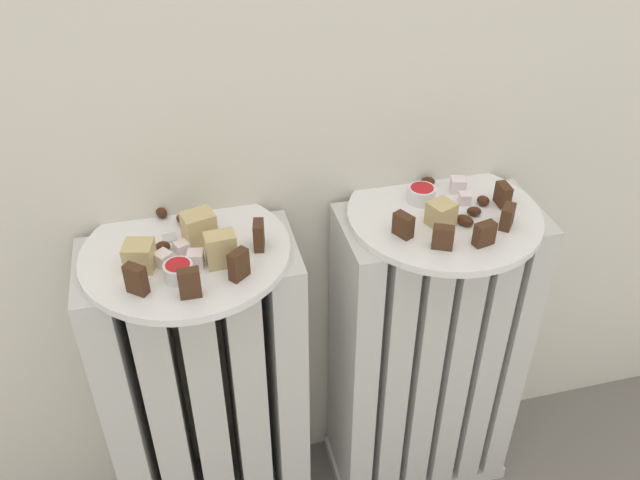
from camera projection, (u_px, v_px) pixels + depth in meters
name	position (u px, v px, depth m)	size (l,w,h in m)	color
radiator_left	(208.00, 400.00, 1.18)	(0.35, 0.17, 0.63)	silver
radiator_right	(425.00, 359.00, 1.26)	(0.35, 0.17, 0.63)	silver
plate_left	(186.00, 252.00, 0.99)	(0.31, 0.31, 0.01)	white
plate_right	(444.00, 215.00, 1.07)	(0.31, 0.31, 0.01)	white
dark_cake_slice_left_0	(136.00, 279.00, 0.89)	(0.03, 0.01, 0.04)	#472B19
dark_cake_slice_left_1	(190.00, 283.00, 0.89)	(0.03, 0.01, 0.04)	#472B19
dark_cake_slice_left_2	(239.00, 265.00, 0.92)	(0.03, 0.01, 0.04)	#472B19
dark_cake_slice_left_3	(259.00, 235.00, 0.98)	(0.03, 0.01, 0.04)	#472B19
marble_cake_slice_left_0	(199.00, 229.00, 0.98)	(0.05, 0.04, 0.05)	tan
marble_cake_slice_left_1	(139.00, 256.00, 0.94)	(0.04, 0.04, 0.04)	tan
marble_cake_slice_left_2	(221.00, 249.00, 0.94)	(0.04, 0.03, 0.05)	tan
turkish_delight_left_0	(196.00, 259.00, 0.95)	(0.02, 0.02, 0.02)	white
turkish_delight_left_1	(182.00, 248.00, 0.97)	(0.02, 0.02, 0.02)	white
turkish_delight_left_2	(163.00, 259.00, 0.95)	(0.02, 0.02, 0.02)	white
medjool_date_left_0	(185.00, 219.00, 1.03)	(0.03, 0.02, 0.02)	#3D1E0F
medjool_date_left_1	(205.00, 224.00, 1.02)	(0.03, 0.01, 0.01)	#3D1E0F
medjool_date_left_2	(162.00, 247.00, 0.97)	(0.02, 0.02, 0.02)	#3D1E0F
medjool_date_left_3	(161.00, 213.00, 1.05)	(0.02, 0.02, 0.02)	#3D1E0F
jam_bowl_left	(178.00, 270.00, 0.92)	(0.04, 0.04, 0.02)	white
dark_cake_slice_right_0	(403.00, 225.00, 1.00)	(0.03, 0.02, 0.04)	#472B19
dark_cake_slice_right_1	(443.00, 237.00, 0.98)	(0.03, 0.02, 0.04)	#472B19
dark_cake_slice_right_2	(484.00, 234.00, 0.98)	(0.03, 0.02, 0.04)	#472B19
dark_cake_slice_right_3	(507.00, 217.00, 1.02)	(0.03, 0.02, 0.04)	#472B19
dark_cake_slice_right_4	(503.00, 195.00, 1.07)	(0.03, 0.02, 0.04)	#472B19
marble_cake_slice_right_0	(441.00, 214.00, 1.03)	(0.04, 0.03, 0.04)	tan
turkish_delight_right_0	(448.00, 208.00, 1.05)	(0.02, 0.02, 0.02)	white
turkish_delight_right_1	(465.00, 198.00, 1.08)	(0.02, 0.02, 0.02)	white
turkish_delight_right_2	(458.00, 185.00, 1.11)	(0.02, 0.02, 0.02)	white
medjool_date_right_0	(465.00, 220.00, 1.03)	(0.03, 0.02, 0.02)	#3D1E0F
medjool_date_right_1	(483.00, 201.00, 1.08)	(0.02, 0.02, 0.01)	#3D1E0F
medjool_date_right_2	(428.00, 181.00, 1.13)	(0.02, 0.02, 0.01)	#3D1E0F
medjool_date_right_3	(474.00, 211.00, 1.05)	(0.02, 0.02, 0.02)	#3D1E0F
jam_bowl_right	(422.00, 193.00, 1.08)	(0.05, 0.05, 0.03)	white
fork	(174.00, 248.00, 0.98)	(0.03, 0.09, 0.00)	silver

